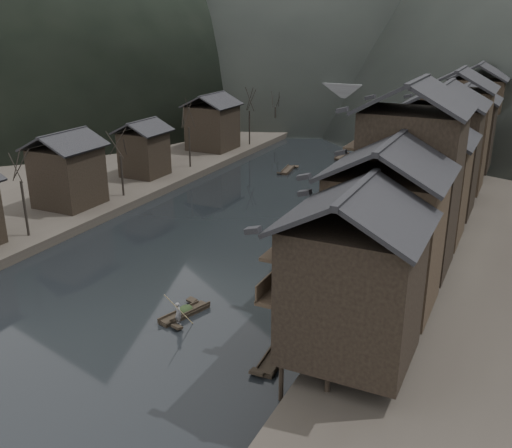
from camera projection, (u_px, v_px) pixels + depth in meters
The scene contains 12 objects.
water at pixel (175, 282), 47.68m from camera, with size 300.00×300.00×0.00m, color black.
left_bank at pixel (132, 145), 95.62m from camera, with size 40.00×200.00×1.20m, color #2D2823.
stilt_houses at pixel (438, 148), 53.90m from camera, with size 9.00×67.60×17.02m.
left_houses at pixel (125, 146), 71.14m from camera, with size 8.10×53.20×8.73m.
bare_trees at pixel (168, 134), 73.11m from camera, with size 3.99×73.14×7.97m.
moored_sampans at pixel (376, 232), 58.22m from camera, with size 3.02×55.14×0.47m.
midriver_boats at pixel (357, 148), 95.00m from camera, with size 11.51×41.48×0.44m.
stone_bridge at pixel (387, 106), 106.75m from camera, with size 40.00×6.00×9.00m.
hero_sampan at pixel (185, 313), 42.31m from camera, with size 2.13×4.61×0.43m.
cargo_heap at pixel (185, 305), 42.32m from camera, with size 1.01×1.32×0.61m, color black.
boatman at pixel (178, 310), 40.45m from camera, with size 0.63×0.41×1.72m, color #5D5D5F.
bamboo_pole at pixel (179, 280), 39.52m from camera, with size 0.06×0.06×3.85m, color #8C7A51.
Camera 1 is at (24.94, -35.81, 20.96)m, focal length 40.00 mm.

